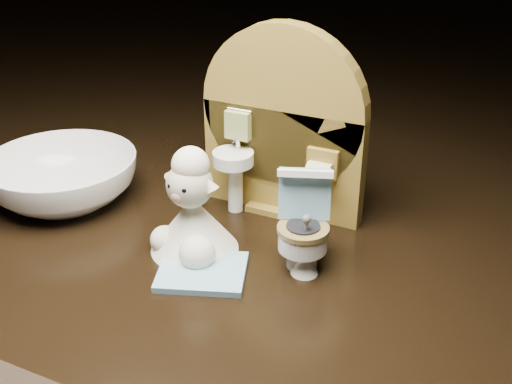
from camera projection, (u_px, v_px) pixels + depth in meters
backdrop_panel at (282, 133)px, 0.49m from camera, size 0.13×0.05×0.15m
toy_toilet at (303, 229)px, 0.44m from camera, size 0.04×0.05×0.07m
bath_mat at (202, 272)px, 0.44m from camera, size 0.07×0.07×0.00m
toilet_brush at (305, 258)px, 0.43m from camera, size 0.02×0.02×0.05m
plush_lamb at (192, 216)px, 0.45m from camera, size 0.06×0.06×0.08m
ceramic_bowl at (63, 179)px, 0.53m from camera, size 0.15×0.15×0.04m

